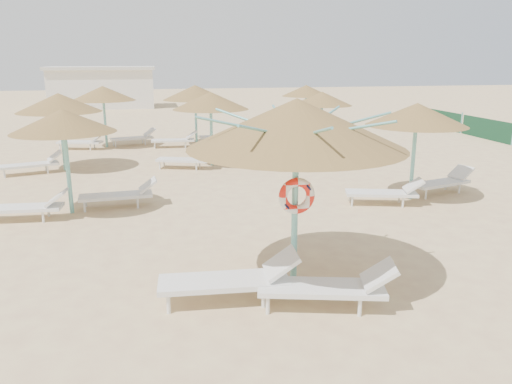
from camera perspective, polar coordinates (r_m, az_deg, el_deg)
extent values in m
plane|color=#D5BD82|center=(9.00, 3.64, -10.52)|extent=(120.00, 120.00, 0.00)
cylinder|color=#68B5B1|center=(8.55, 4.45, -2.11)|extent=(0.11, 0.11, 2.73)
cone|color=olive|center=(8.24, 4.66, 7.81)|extent=(3.63, 3.63, 0.82)
cylinder|color=#68B5B1|center=(8.28, 4.62, 5.94)|extent=(0.20, 0.20, 0.12)
cylinder|color=#68B5B1|center=(8.51, 10.11, 7.60)|extent=(1.64, 0.04, 0.41)
cylinder|color=#68B5B1|center=(8.98, 7.25, 8.08)|extent=(1.19, 1.19, 0.41)
cylinder|color=#68B5B1|center=(9.04, 3.16, 8.23)|extent=(0.04, 1.64, 0.41)
cylinder|color=#68B5B1|center=(8.67, -0.24, 7.96)|extent=(1.19, 1.19, 0.41)
cylinder|color=#68B5B1|center=(8.05, -1.11, 7.41)|extent=(1.64, 0.04, 0.41)
cylinder|color=#68B5B1|center=(7.53, 1.57, 6.88)|extent=(1.19, 1.19, 0.41)
cylinder|color=#68B5B1|center=(7.45, 6.46, 6.70)|extent=(0.04, 1.64, 0.41)
cylinder|color=#68B5B1|center=(7.88, 10.03, 7.02)|extent=(1.19, 1.19, 0.41)
torus|color=red|center=(8.38, 4.68, -0.45)|extent=(0.63, 0.15, 0.63)
cylinder|color=silver|center=(8.11, -9.97, -12.53)|extent=(0.07, 0.07, 0.31)
cylinder|color=silver|center=(8.61, -9.85, -10.82)|extent=(0.07, 0.07, 0.31)
cylinder|color=silver|center=(8.17, 0.87, -12.05)|extent=(0.07, 0.07, 0.31)
cylinder|color=silver|center=(8.67, 0.31, -10.39)|extent=(0.07, 0.07, 0.31)
cube|color=silver|center=(8.27, -3.69, -10.18)|extent=(2.16, 0.84, 0.09)
cube|color=silver|center=(8.27, 2.91, -8.13)|extent=(0.59, 0.71, 0.41)
cylinder|color=silver|center=(7.98, 1.35, -12.82)|extent=(0.06, 0.06, 0.30)
cylinder|color=silver|center=(8.45, 1.45, -11.15)|extent=(0.06, 0.06, 0.30)
cylinder|color=silver|center=(8.08, 11.78, -12.80)|extent=(0.06, 0.06, 0.30)
cylinder|color=silver|center=(8.54, 11.24, -11.16)|extent=(0.06, 0.06, 0.30)
cube|color=silver|center=(8.16, 7.46, -10.81)|extent=(2.11, 1.14, 0.08)
cube|color=silver|center=(8.17, 13.89, -9.13)|extent=(0.66, 0.74, 0.39)
cylinder|color=#68B5B1|center=(13.51, -20.70, 2.41)|extent=(0.11, 0.11, 2.30)
cone|color=olive|center=(13.32, -21.19, 7.60)|extent=(2.56, 2.56, 0.58)
cylinder|color=#68B5B1|center=(13.35, -21.09, 6.60)|extent=(0.20, 0.20, 0.12)
cylinder|color=silver|center=(13.21, -23.15, -2.65)|extent=(0.06, 0.06, 0.28)
cylinder|color=silver|center=(13.67, -22.63, -2.03)|extent=(0.06, 0.06, 0.28)
cube|color=silver|center=(13.55, -25.21, -1.66)|extent=(1.94, 0.75, 0.08)
cube|color=silver|center=(13.25, -21.82, -0.57)|extent=(0.52, 0.63, 0.36)
cylinder|color=silver|center=(13.70, -19.00, -1.64)|extent=(0.06, 0.06, 0.28)
cylinder|color=silver|center=(14.18, -18.90, -1.08)|extent=(0.06, 0.06, 0.28)
cylinder|color=silver|center=(13.67, -13.36, -1.25)|extent=(0.06, 0.06, 0.28)
cylinder|color=silver|center=(14.16, -13.45, -0.70)|extent=(0.06, 0.06, 0.28)
cube|color=silver|center=(13.86, -15.72, -0.41)|extent=(1.94, 0.75, 0.08)
cube|color=silver|center=(13.82, -12.27, 0.79)|extent=(0.52, 0.63, 0.36)
cylinder|color=#68B5B1|center=(18.97, -21.26, 5.74)|extent=(0.11, 0.11, 2.30)
cone|color=olive|center=(18.83, -21.62, 9.48)|extent=(2.88, 2.88, 0.65)
cylinder|color=#68B5B1|center=(18.85, -21.55, 8.74)|extent=(0.20, 0.20, 0.12)
cylinder|color=silver|center=(18.69, -26.81, 1.86)|extent=(0.06, 0.06, 0.28)
cylinder|color=silver|center=(19.18, -26.86, 2.15)|extent=(0.06, 0.06, 0.28)
cylinder|color=silver|center=(18.76, -22.71, 2.36)|extent=(0.06, 0.06, 0.28)
cylinder|color=silver|center=(19.25, -22.87, 2.64)|extent=(0.06, 0.06, 0.28)
cube|color=silver|center=(18.93, -24.49, 2.83)|extent=(2.00, 1.14, 0.08)
cube|color=silver|center=(18.96, -22.02, 3.85)|extent=(0.64, 0.71, 0.36)
cylinder|color=#68B5B1|center=(23.47, -16.87, 7.71)|extent=(0.11, 0.11, 2.30)
cone|color=olive|center=(23.36, -17.10, 10.74)|extent=(2.82, 2.82, 0.63)
cylinder|color=#68B5B1|center=(23.38, -17.05, 10.14)|extent=(0.20, 0.20, 0.12)
cylinder|color=silver|center=(23.43, -21.50, 4.80)|extent=(0.06, 0.06, 0.28)
cylinder|color=silver|center=(23.88, -21.01, 5.02)|extent=(0.06, 0.06, 0.28)
cylinder|color=silver|center=(22.91, -18.41, 4.87)|extent=(0.06, 0.06, 0.28)
cylinder|color=silver|center=(23.37, -17.97, 5.09)|extent=(0.06, 0.06, 0.28)
cube|color=silver|center=(23.31, -19.49, 5.39)|extent=(1.99, 1.08, 0.08)
cube|color=silver|center=(22.97, -17.57, 6.02)|extent=(0.62, 0.70, 0.36)
cylinder|color=silver|center=(23.44, -15.76, 5.28)|extent=(0.06, 0.06, 0.28)
cylinder|color=silver|center=(23.93, -15.99, 5.46)|extent=(0.06, 0.06, 0.28)
cylinder|color=silver|center=(23.72, -12.55, 5.60)|extent=(0.06, 0.06, 0.28)
cylinder|color=silver|center=(24.20, -12.84, 5.76)|extent=(0.06, 0.06, 0.28)
cube|color=silver|center=(23.81, -14.01, 5.98)|extent=(1.99, 1.08, 0.08)
cube|color=silver|center=(23.97, -12.05, 6.74)|extent=(0.62, 0.70, 0.36)
cylinder|color=#68B5B1|center=(18.63, -5.12, 6.55)|extent=(0.11, 0.11, 2.30)
cone|color=olive|center=(18.49, -5.21, 10.36)|extent=(2.78, 2.78, 0.63)
cylinder|color=#68B5B1|center=(18.51, -5.19, 9.61)|extent=(0.20, 0.20, 0.12)
cylinder|color=silver|center=(18.32, -10.94, 2.98)|extent=(0.06, 0.06, 0.28)
cylinder|color=silver|center=(18.78, -10.48, 3.30)|extent=(0.06, 0.06, 0.28)
cylinder|color=silver|center=(17.95, -6.83, 2.90)|extent=(0.06, 0.06, 0.28)
cylinder|color=silver|center=(18.43, -6.46, 3.23)|extent=(0.06, 0.06, 0.28)
cube|color=silver|center=(18.29, -8.34, 3.65)|extent=(2.00, 1.20, 0.08)
cube|color=silver|center=(18.04, -5.75, 4.35)|extent=(0.65, 0.72, 0.36)
cylinder|color=#68B5B1|center=(23.17, -6.88, 8.16)|extent=(0.11, 0.11, 2.30)
cone|color=olive|center=(23.06, -6.97, 11.24)|extent=(2.91, 2.91, 0.66)
cylinder|color=#68B5B1|center=(23.08, -6.95, 10.62)|extent=(0.20, 0.20, 0.12)
cylinder|color=silver|center=(22.62, -11.50, 5.21)|extent=(0.06, 0.06, 0.28)
cylinder|color=silver|center=(23.12, -11.46, 5.42)|extent=(0.06, 0.06, 0.28)
cylinder|color=silver|center=(22.61, -8.07, 5.36)|extent=(0.06, 0.06, 0.28)
cylinder|color=silver|center=(23.10, -8.10, 5.56)|extent=(0.06, 0.06, 0.28)
cube|color=silver|center=(22.82, -9.49, 5.85)|extent=(1.93, 0.71, 0.08)
cube|color=silver|center=(22.80, -7.36, 6.53)|extent=(0.51, 0.62, 0.36)
cylinder|color=silver|center=(23.35, -6.04, 5.73)|extent=(0.06, 0.06, 0.28)
cylinder|color=silver|center=(23.84, -6.21, 5.91)|extent=(0.06, 0.06, 0.28)
cylinder|color=silver|center=(23.58, -2.77, 5.89)|extent=(0.06, 0.06, 0.28)
cylinder|color=silver|center=(24.07, -3.02, 6.07)|extent=(0.06, 0.06, 0.28)
cube|color=silver|center=(23.70, -4.21, 6.35)|extent=(1.93, 0.71, 0.08)
cube|color=silver|center=(23.82, -2.20, 7.01)|extent=(0.51, 0.62, 0.36)
cylinder|color=#68B5B1|center=(14.69, 17.52, 3.63)|extent=(0.11, 0.11, 2.30)
cone|color=olive|center=(14.51, 17.90, 8.44)|extent=(2.77, 2.77, 0.62)
cylinder|color=#68B5B1|center=(14.53, 17.83, 7.49)|extent=(0.20, 0.20, 0.12)
cylinder|color=silver|center=(13.71, 10.93, -1.07)|extent=(0.06, 0.06, 0.28)
cylinder|color=silver|center=(14.19, 10.71, -0.51)|extent=(0.06, 0.06, 0.28)
cylinder|color=silver|center=(13.94, 16.45, -1.15)|extent=(0.06, 0.06, 0.28)
cylinder|color=silver|center=(14.41, 16.04, -0.60)|extent=(0.06, 0.06, 0.28)
cube|color=silver|center=(14.02, 14.10, -0.13)|extent=(2.00, 1.11, 0.08)
cube|color=silver|center=(14.14, 17.56, 0.75)|extent=(0.63, 0.71, 0.36)
cylinder|color=silver|center=(14.97, 18.84, -0.25)|extent=(0.06, 0.06, 0.28)
cylinder|color=silver|center=(15.30, 17.50, 0.18)|extent=(0.06, 0.06, 0.28)
cylinder|color=silver|center=(15.95, 22.21, 0.34)|extent=(0.06, 0.06, 0.28)
cylinder|color=silver|center=(16.27, 20.89, 0.74)|extent=(0.06, 0.06, 0.28)
cube|color=silver|center=(15.66, 20.28, 0.96)|extent=(2.00, 1.11, 0.08)
cube|color=silver|center=(16.24, 22.39, 2.10)|extent=(0.63, 0.71, 0.36)
cylinder|color=#68B5B1|center=(19.89, 7.43, 7.02)|extent=(0.11, 0.11, 2.30)
cone|color=olive|center=(19.76, 7.55, 10.55)|extent=(2.33, 2.33, 0.52)
cylinder|color=#68B5B1|center=(19.78, 7.53, 9.89)|extent=(0.20, 0.20, 0.12)
cylinder|color=silver|center=(18.92, 2.48, 3.61)|extent=(0.06, 0.06, 0.28)
cylinder|color=silver|center=(19.39, 2.14, 3.90)|extent=(0.06, 0.06, 0.28)
cylinder|color=silver|center=(19.26, 6.40, 3.74)|extent=(0.06, 0.06, 0.28)
cylinder|color=silver|center=(19.73, 5.98, 4.02)|extent=(0.06, 0.06, 0.28)
cube|color=silver|center=(19.31, 4.63, 4.36)|extent=(1.91, 0.65, 0.08)
cube|color=silver|center=(19.51, 7.07, 5.12)|extent=(0.49, 0.61, 0.36)
cylinder|color=#68B5B1|center=(24.72, 5.67, 8.62)|extent=(0.11, 0.11, 2.30)
cone|color=olive|center=(24.62, 5.75, 11.46)|extent=(2.35, 2.35, 0.53)
cylinder|color=#68B5B1|center=(24.63, 5.73, 10.93)|extent=(0.20, 0.20, 0.12)
cylinder|color=silver|center=(23.66, 1.79, 5.93)|extent=(0.06, 0.06, 0.28)
cylinder|color=silver|center=(24.13, 1.39, 6.11)|extent=(0.06, 0.06, 0.28)
cylinder|color=silver|center=(24.15, 4.83, 6.06)|extent=(0.06, 0.06, 0.28)
cylinder|color=silver|center=(24.60, 4.38, 6.24)|extent=(0.06, 0.06, 0.28)
cube|color=silver|center=(24.15, 3.39, 6.52)|extent=(1.96, 0.82, 0.08)
cube|color=silver|center=(24.43, 5.28, 7.15)|extent=(0.55, 0.65, 0.36)
cube|color=silver|center=(43.05, -17.11, 11.21)|extent=(8.00, 4.00, 3.00)
cube|color=beige|center=(42.99, -17.28, 13.36)|extent=(8.40, 4.40, 0.25)
cube|color=#1A4E32|center=(27.38, 24.84, 6.56)|extent=(0.08, 3.80, 1.00)
cube|color=#1A4E32|center=(30.66, 20.45, 7.76)|extent=(0.08, 3.80, 1.00)
cylinder|color=#68B5B1|center=(29.07, 22.42, 7.33)|extent=(0.08, 0.08, 1.10)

